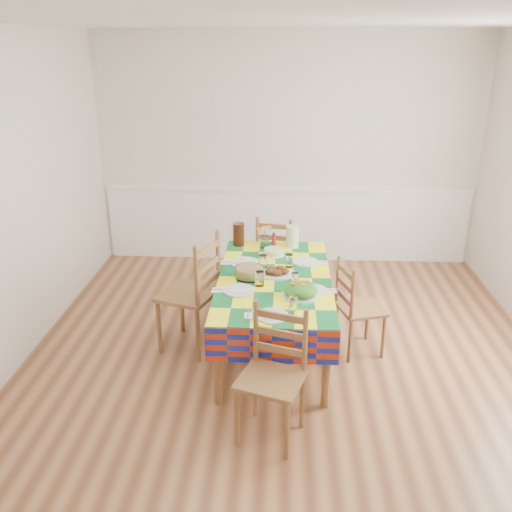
{
  "coord_description": "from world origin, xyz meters",
  "views": [
    {
      "loc": [
        -0.05,
        -3.9,
        2.56
      ],
      "look_at": [
        -0.26,
        0.19,
        0.94
      ],
      "focal_mm": 38.0,
      "sensor_mm": 36.0,
      "label": 1
    }
  ],
  "objects": [
    {
      "name": "setting_left_near",
      "position": [
        -0.33,
        0.08,
        0.72
      ],
      "size": [
        0.47,
        0.28,
        0.12
      ],
      "rotation": [
        0.0,
        0.0,
        1.57
      ],
      "color": "silver",
      "rests_on": "dining_table"
    },
    {
      "name": "setting_left_far",
      "position": [
        -0.33,
        0.58,
        0.72
      ],
      "size": [
        0.49,
        0.29,
        0.13
      ],
      "rotation": [
        0.0,
        0.0,
        1.57
      ],
      "color": "silver",
      "rests_on": "dining_table"
    },
    {
      "name": "salad_platter",
      "position": [
        0.11,
        -0.03,
        0.74
      ],
      "size": [
        0.3,
        0.3,
        0.12
      ],
      "color": "silver",
      "rests_on": "dining_table"
    },
    {
      "name": "setting_right_far",
      "position": [
        0.12,
        0.63,
        0.72
      ],
      "size": [
        0.45,
        0.26,
        0.11
      ],
      "rotation": [
        0.0,
        0.0,
        -1.57
      ],
      "color": "silver",
      "rests_on": "dining_table"
    },
    {
      "name": "name_card",
      "position": [
        -0.12,
        -0.5,
        0.7
      ],
      "size": [
        0.07,
        0.02,
        0.02
      ],
      "primitive_type": "cube",
      "color": "silver",
      "rests_on": "dining_table"
    },
    {
      "name": "setting_right_near",
      "position": [
        0.16,
        0.11,
        0.72
      ],
      "size": [
        0.43,
        0.25,
        0.11
      ],
      "rotation": [
        0.0,
        0.0,
        -1.57
      ],
      "color": "silver",
      "rests_on": "dining_table"
    },
    {
      "name": "meat_platter",
      "position": [
        -0.09,
        0.37,
        0.72
      ],
      "size": [
        0.35,
        0.25,
        0.07
      ],
      "color": "silver",
      "rests_on": "dining_table"
    },
    {
      "name": "cake",
      "position": [
        -0.13,
        0.85,
        0.72
      ],
      "size": [
        0.21,
        0.21,
        0.06
      ],
      "color": "silver",
      "rests_on": "dining_table"
    },
    {
      "name": "flower_vase",
      "position": [
        -0.22,
        1.03,
        0.79
      ],
      "size": [
        0.15,
        0.12,
        0.23
      ],
      "color": "white",
      "rests_on": "dining_table"
    },
    {
      "name": "chair_far",
      "position": [
        -0.11,
        1.44,
        0.45
      ],
      "size": [
        0.46,
        0.44,
        0.9
      ],
      "rotation": [
        0.0,
        0.0,
        2.97
      ],
      "color": "brown",
      "rests_on": "room"
    },
    {
      "name": "chair_near",
      "position": [
        -0.09,
        -0.8,
        0.46
      ],
      "size": [
        0.52,
        0.51,
        0.94
      ],
      "rotation": [
        0.0,
        0.0,
        -0.33
      ],
      "color": "brown",
      "rests_on": "room"
    },
    {
      "name": "dining_table",
      "position": [
        -0.1,
        0.32,
        0.62
      ],
      "size": [
        0.96,
        1.78,
        0.69
      ],
      "color": "brown",
      "rests_on": "room"
    },
    {
      "name": "serving_utensils",
      "position": [
        0.06,
        0.25,
        0.7
      ],
      "size": [
        0.13,
        0.28,
        0.01
      ],
      "color": "black",
      "rests_on": "dining_table"
    },
    {
      "name": "chair_right",
      "position": [
        0.61,
        0.31,
        0.42
      ],
      "size": [
        0.45,
        0.46,
        0.85
      ],
      "rotation": [
        0.0,
        0.0,
        1.86
      ],
      "color": "brown",
      "rests_on": "room"
    },
    {
      "name": "wainscot",
      "position": [
        0.0,
        2.48,
        0.49
      ],
      "size": [
        4.41,
        0.06,
        0.92
      ],
      "color": "white",
      "rests_on": "room"
    },
    {
      "name": "tea_pitcher",
      "position": [
        -0.47,
        1.09,
        0.81
      ],
      "size": [
        0.11,
        0.11,
        0.22
      ],
      "primitive_type": "cylinder",
      "color": "black",
      "rests_on": "dining_table"
    },
    {
      "name": "hot_sauce",
      "position": [
        -0.13,
        1.06,
        0.77
      ],
      "size": [
        0.03,
        0.03,
        0.14
      ],
      "primitive_type": "cylinder",
      "color": "red",
      "rests_on": "dining_table"
    },
    {
      "name": "room",
      "position": [
        0.0,
        0.0,
        1.35
      ],
      "size": [
        4.58,
        5.08,
        2.78
      ],
      "color": "brown",
      "rests_on": "ground"
    },
    {
      "name": "setting_near_head",
      "position": [
        -0.06,
        -0.35,
        0.72
      ],
      "size": [
        0.39,
        0.26,
        0.12
      ],
      "color": "silver",
      "rests_on": "dining_table"
    },
    {
      "name": "chair_left",
      "position": [
        -0.81,
        0.31,
        0.52
      ],
      "size": [
        0.58,
        0.59,
        1.06
      ],
      "rotation": [
        0.0,
        0.0,
        -1.9
      ],
      "color": "brown",
      "rests_on": "room"
    },
    {
      "name": "pasta_bowl",
      "position": [
        -0.32,
        0.31,
        0.74
      ],
      "size": [
        0.25,
        0.25,
        0.09
      ],
      "color": "white",
      "rests_on": "dining_table"
    },
    {
      "name": "green_pitcher",
      "position": [
        0.05,
        1.06,
        0.8
      ],
      "size": [
        0.12,
        0.12,
        0.21
      ],
      "primitive_type": "cylinder",
      "color": "beige",
      "rests_on": "dining_table"
    }
  ]
}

